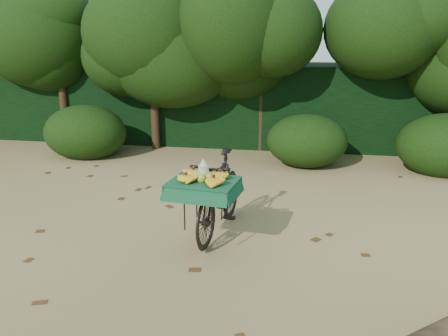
# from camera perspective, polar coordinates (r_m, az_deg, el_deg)

# --- Properties ---
(ground) EXTENTS (80.00, 80.00, 0.00)m
(ground) POSITION_cam_1_polar(r_m,az_deg,el_deg) (5.44, -6.99, -11.17)
(ground) COLOR tan
(ground) RESTS_ON ground
(vendor_bicycle) EXTENTS (0.82, 1.83, 1.05)m
(vendor_bicycle) POSITION_cam_1_polar(r_m,az_deg,el_deg) (5.95, -0.64, -3.08)
(vendor_bicycle) COLOR black
(vendor_bicycle) RESTS_ON ground
(hedge_backdrop) EXTENTS (26.00, 1.80, 1.80)m
(hedge_backdrop) POSITION_cam_1_polar(r_m,az_deg,el_deg) (11.13, 2.31, 7.80)
(hedge_backdrop) COLOR black
(hedge_backdrop) RESTS_ON ground
(tree_row) EXTENTS (14.50, 2.00, 4.00)m
(tree_row) POSITION_cam_1_polar(r_m,az_deg,el_deg) (10.35, -1.90, 13.31)
(tree_row) COLOR black
(tree_row) RESTS_ON ground
(bush_clumps) EXTENTS (8.80, 1.70, 0.90)m
(bush_clumps) POSITION_cam_1_polar(r_m,az_deg,el_deg) (9.20, 3.68, 3.21)
(bush_clumps) COLOR black
(bush_clumps) RESTS_ON ground
(leaf_litter) EXTENTS (7.00, 7.30, 0.01)m
(leaf_litter) POSITION_cam_1_polar(r_m,az_deg,el_deg) (6.00, -5.19, -8.37)
(leaf_litter) COLOR #4A2E13
(leaf_litter) RESTS_ON ground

